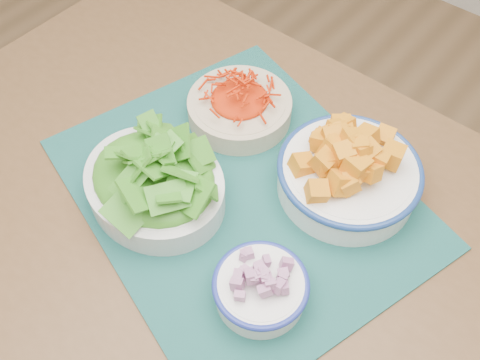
# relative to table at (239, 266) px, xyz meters

# --- Properties ---
(table) EXTENTS (1.32, 0.89, 0.75)m
(table) POSITION_rel_table_xyz_m (0.00, 0.00, 0.00)
(table) COLOR brown
(table) RESTS_ON ground
(placemat) EXTENTS (0.68, 0.61, 0.00)m
(placemat) POSITION_rel_table_xyz_m (-0.06, 0.07, 0.09)
(placemat) COLOR #0D3533
(placemat) RESTS_ON table
(carrot_bowl) EXTENTS (0.23, 0.23, 0.07)m
(carrot_bowl) POSITION_rel_table_xyz_m (-0.16, 0.20, 0.12)
(carrot_bowl) COLOR beige
(carrot_bowl) RESTS_ON placemat
(squash_bowl) EXTENTS (0.28, 0.28, 0.12)m
(squash_bowl) POSITION_rel_table_xyz_m (0.07, 0.18, 0.15)
(squash_bowl) COLOR white
(squash_bowl) RESTS_ON placemat
(lettuce_bowl) EXTENTS (0.25, 0.22, 0.10)m
(lettuce_bowl) POSITION_rel_table_xyz_m (-0.15, -0.02, 0.14)
(lettuce_bowl) COLOR silver
(lettuce_bowl) RESTS_ON placemat
(onion_bowl) EXTENTS (0.17, 0.17, 0.07)m
(onion_bowl) POSITION_rel_table_xyz_m (0.08, -0.06, 0.12)
(onion_bowl) COLOR white
(onion_bowl) RESTS_ON placemat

